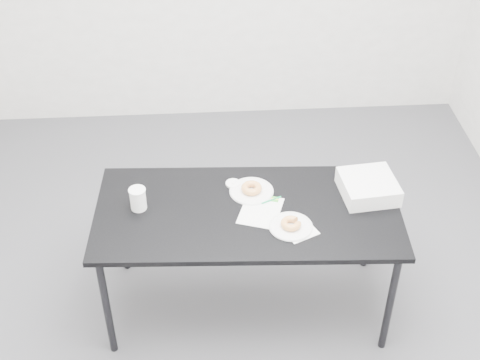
{
  "coord_description": "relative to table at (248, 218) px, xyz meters",
  "views": [
    {
      "loc": [
        -0.11,
        -2.78,
        3.03
      ],
      "look_at": [
        0.07,
        0.02,
        0.82
      ],
      "focal_mm": 50.0,
      "sensor_mm": 36.0,
      "label": 1
    }
  ],
  "objects": [
    {
      "name": "napkin",
      "position": [
        0.25,
        -0.17,
        0.06
      ],
      "size": [
        0.21,
        0.21,
        0.0
      ],
      "primitive_type": "cube",
      "rotation": [
        0.0,
        0.0,
        0.45
      ],
      "color": "white",
      "rests_on": "table"
    },
    {
      "name": "cup_lid",
      "position": [
        -0.06,
        0.22,
        0.06
      ],
      "size": [
        0.08,
        0.08,
        0.01
      ],
      "primitive_type": "cylinder",
      "color": "white",
      "rests_on": "table"
    },
    {
      "name": "table",
      "position": [
        0.0,
        0.0,
        0.0
      ],
      "size": [
        1.64,
        0.83,
        0.73
      ],
      "rotation": [
        0.0,
        0.0,
        -0.05
      ],
      "color": "black",
      "rests_on": "floor"
    },
    {
      "name": "pen",
      "position": [
        0.13,
        0.07,
        0.06
      ],
      "size": [
        0.11,
        0.06,
        0.01
      ],
      "primitive_type": "cylinder",
      "rotation": [
        0.0,
        1.57,
        0.42
      ],
      "color": "#0C8A4F",
      "rests_on": "scorecard"
    },
    {
      "name": "scorecard",
      "position": [
        0.07,
        -0.01,
        0.06
      ],
      "size": [
        0.27,
        0.31,
        0.0
      ],
      "primitive_type": "cube",
      "rotation": [
        0.0,
        0.0,
        -0.33
      ],
      "color": "white",
      "rests_on": "table"
    },
    {
      "name": "coffee_cup",
      "position": [
        -0.57,
        0.06,
        0.12
      ],
      "size": [
        0.08,
        0.08,
        0.13
      ],
      "primitive_type": "cylinder",
      "color": "white",
      "rests_on": "table"
    },
    {
      "name": "bakery_box",
      "position": [
        0.66,
        0.09,
        0.1
      ],
      "size": [
        0.31,
        0.31,
        0.1
      ],
      "primitive_type": "cube",
      "rotation": [
        0.0,
        0.0,
        0.1
      ],
      "color": "white",
      "rests_on": "table"
    },
    {
      "name": "donut_near",
      "position": [
        0.21,
        -0.15,
        0.08
      ],
      "size": [
        0.13,
        0.13,
        0.04
      ],
      "primitive_type": "torus",
      "rotation": [
        0.0,
        0.0,
        0.31
      ],
      "color": "#D98244",
      "rests_on": "plate_near"
    },
    {
      "name": "plate_near",
      "position": [
        0.21,
        -0.15,
        0.06
      ],
      "size": [
        0.23,
        0.23,
        0.01
      ],
      "primitive_type": "cylinder",
      "color": "white",
      "rests_on": "napkin"
    },
    {
      "name": "logo_patch",
      "position": [
        0.15,
        0.08,
        0.06
      ],
      "size": [
        0.05,
        0.05,
        0.0
      ],
      "primitive_type": "cube",
      "rotation": [
        0.0,
        0.0,
        -0.33
      ],
      "color": "green",
      "rests_on": "scorecard"
    },
    {
      "name": "plate_far",
      "position": [
        0.03,
        0.15,
        0.06
      ],
      "size": [
        0.24,
        0.24,
        0.01
      ],
      "primitive_type": "cylinder",
      "color": "white",
      "rests_on": "table"
    },
    {
      "name": "donut_far",
      "position": [
        0.03,
        0.15,
        0.08
      ],
      "size": [
        0.13,
        0.13,
        0.04
      ],
      "primitive_type": "torus",
      "rotation": [
        0.0,
        0.0,
        -0.11
      ],
      "color": "#D98244",
      "rests_on": "plate_far"
    },
    {
      "name": "floor",
      "position": [
        -0.1,
        0.13,
        -0.68
      ],
      "size": [
        4.0,
        4.0,
        0.0
      ],
      "primitive_type": "plane",
      "color": "#49484D",
      "rests_on": "ground"
    }
  ]
}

